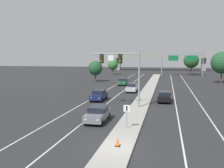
{
  "coord_description": "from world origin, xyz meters",
  "views": [
    {
      "loc": [
        3.41,
        -17.28,
        6.69
      ],
      "look_at": [
        -3.2,
        13.06,
        3.2
      ],
      "focal_mm": 40.53,
      "sensor_mm": 36.0,
      "label": 1
    }
  ],
  "objects_px": {
    "car_oncoming_green": "(123,81)",
    "tree_far_right_b": "(191,61)",
    "tree_far_left_b": "(95,68)",
    "tree_far_right_a": "(222,63)",
    "car_oncoming_grey": "(98,114)",
    "car_receding_black": "(165,96)",
    "median_sign_post": "(127,113)",
    "traffic_cone_median_nose": "(118,141)",
    "overhead_signal_mast": "(124,67)",
    "car_oncoming_navy": "(99,95)",
    "tree_far_left_a": "(113,65)",
    "car_oncoming_silver": "(132,87)",
    "highway_sign_gantry": "(182,57)"
  },
  "relations": [
    {
      "from": "median_sign_post",
      "to": "car_oncoming_grey",
      "type": "distance_m",
      "value": 4.15
    },
    {
      "from": "car_oncoming_grey",
      "to": "car_oncoming_navy",
      "type": "distance_m",
      "value": 12.32
    },
    {
      "from": "traffic_cone_median_nose",
      "to": "tree_far_right_b",
      "type": "height_order",
      "value": "tree_far_right_b"
    },
    {
      "from": "car_oncoming_green",
      "to": "tree_far_right_b",
      "type": "bearing_deg",
      "value": 63.37
    },
    {
      "from": "tree_far_left_a",
      "to": "tree_far_left_b",
      "type": "relative_size",
      "value": 0.98
    },
    {
      "from": "car_oncoming_silver",
      "to": "overhead_signal_mast",
      "type": "bearing_deg",
      "value": -86.44
    },
    {
      "from": "median_sign_post",
      "to": "tree_far_left_b",
      "type": "distance_m",
      "value": 42.89
    },
    {
      "from": "car_oncoming_grey",
      "to": "traffic_cone_median_nose",
      "type": "height_order",
      "value": "car_oncoming_grey"
    },
    {
      "from": "median_sign_post",
      "to": "traffic_cone_median_nose",
      "type": "distance_m",
      "value": 4.72
    },
    {
      "from": "car_oncoming_navy",
      "to": "car_oncoming_green",
      "type": "relative_size",
      "value": 1.0
    },
    {
      "from": "median_sign_post",
      "to": "car_oncoming_navy",
      "type": "relative_size",
      "value": 0.49
    },
    {
      "from": "highway_sign_gantry",
      "to": "tree_far_left_a",
      "type": "relative_size",
      "value": 2.53
    },
    {
      "from": "car_oncoming_navy",
      "to": "car_oncoming_green",
      "type": "distance_m",
      "value": 20.37
    },
    {
      "from": "traffic_cone_median_nose",
      "to": "tree_far_right_b",
      "type": "distance_m",
      "value": 76.11
    },
    {
      "from": "highway_sign_gantry",
      "to": "tree_far_right_a",
      "type": "distance_m",
      "value": 22.15
    },
    {
      "from": "overhead_signal_mast",
      "to": "tree_far_right_b",
      "type": "bearing_deg",
      "value": 77.37
    },
    {
      "from": "highway_sign_gantry",
      "to": "traffic_cone_median_nose",
      "type": "bearing_deg",
      "value": -96.82
    },
    {
      "from": "car_oncoming_silver",
      "to": "tree_far_right_b",
      "type": "xyz_separation_m",
      "value": [
        14.5,
        46.26,
        4.16
      ]
    },
    {
      "from": "car_oncoming_green",
      "to": "tree_far_left_a",
      "type": "height_order",
      "value": "tree_far_left_a"
    },
    {
      "from": "car_oncoming_silver",
      "to": "tree_far_left_b",
      "type": "relative_size",
      "value": 0.84
    },
    {
      "from": "overhead_signal_mast",
      "to": "car_oncoming_green",
      "type": "relative_size",
      "value": 1.61
    },
    {
      "from": "tree_far_left_b",
      "to": "tree_far_right_a",
      "type": "distance_m",
      "value": 31.02
    },
    {
      "from": "car_oncoming_green",
      "to": "tree_far_left_b",
      "type": "height_order",
      "value": "tree_far_left_b"
    },
    {
      "from": "overhead_signal_mast",
      "to": "car_receding_black",
      "type": "xyz_separation_m",
      "value": [
        5.12,
        5.24,
        -4.47
      ]
    },
    {
      "from": "car_oncoming_silver",
      "to": "median_sign_post",
      "type": "bearing_deg",
      "value": -83.33
    },
    {
      "from": "median_sign_post",
      "to": "tree_far_right_b",
      "type": "xyz_separation_m",
      "value": [
        11.67,
        70.49,
        3.39
      ]
    },
    {
      "from": "car_receding_black",
      "to": "tree_far_right_b",
      "type": "xyz_separation_m",
      "value": [
        8.48,
        55.47,
        4.16
      ]
    },
    {
      "from": "car_oncoming_navy",
      "to": "tree_far_right_b",
      "type": "bearing_deg",
      "value": 72.11
    },
    {
      "from": "tree_far_left_a",
      "to": "tree_far_right_a",
      "type": "distance_m",
      "value": 39.12
    },
    {
      "from": "median_sign_post",
      "to": "traffic_cone_median_nose",
      "type": "height_order",
      "value": "median_sign_post"
    },
    {
      "from": "car_oncoming_silver",
      "to": "highway_sign_gantry",
      "type": "relative_size",
      "value": 0.34
    },
    {
      "from": "median_sign_post",
      "to": "car_oncoming_grey",
      "type": "relative_size",
      "value": 0.49
    },
    {
      "from": "car_oncoming_silver",
      "to": "traffic_cone_median_nose",
      "type": "bearing_deg",
      "value": -84.28
    },
    {
      "from": "car_oncoming_grey",
      "to": "car_receding_black",
      "type": "distance_m",
      "value": 14.28
    },
    {
      "from": "car_oncoming_navy",
      "to": "tree_far_right_a",
      "type": "distance_m",
      "value": 37.08
    },
    {
      "from": "tree_far_right_b",
      "to": "overhead_signal_mast",
      "type": "bearing_deg",
      "value": -102.63
    },
    {
      "from": "car_oncoming_navy",
      "to": "tree_far_left_a",
      "type": "relative_size",
      "value": 0.86
    },
    {
      "from": "overhead_signal_mast",
      "to": "car_oncoming_silver",
      "type": "relative_size",
      "value": 1.61
    },
    {
      "from": "tree_far_right_a",
      "to": "traffic_cone_median_nose",
      "type": "bearing_deg",
      "value": -108.83
    },
    {
      "from": "car_oncoming_green",
      "to": "tree_far_right_a",
      "type": "distance_m",
      "value": 24.58
    },
    {
      "from": "car_oncoming_green",
      "to": "tree_far_left_a",
      "type": "bearing_deg",
      "value": 106.15
    },
    {
      "from": "median_sign_post",
      "to": "car_receding_black",
      "type": "xyz_separation_m",
      "value": [
        3.18,
        15.02,
        -0.77
      ]
    },
    {
      "from": "highway_sign_gantry",
      "to": "tree_far_left_a",
      "type": "height_order",
      "value": "highway_sign_gantry"
    },
    {
      "from": "car_oncoming_green",
      "to": "tree_far_right_b",
      "type": "xyz_separation_m",
      "value": [
        17.99,
        35.88,
        4.16
      ]
    },
    {
      "from": "car_oncoming_grey",
      "to": "tree_far_right_b",
      "type": "relative_size",
      "value": 0.59
    },
    {
      "from": "tree_far_left_a",
      "to": "highway_sign_gantry",
      "type": "bearing_deg",
      "value": -5.4
    },
    {
      "from": "car_oncoming_silver",
      "to": "car_oncoming_green",
      "type": "height_order",
      "value": "same"
    },
    {
      "from": "car_receding_black",
      "to": "tree_far_right_b",
      "type": "bearing_deg",
      "value": 81.3
    },
    {
      "from": "tree_far_right_b",
      "to": "traffic_cone_median_nose",
      "type": "bearing_deg",
      "value": -98.79
    },
    {
      "from": "car_oncoming_navy",
      "to": "tree_far_left_a",
      "type": "bearing_deg",
      "value": 99.78
    }
  ]
}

